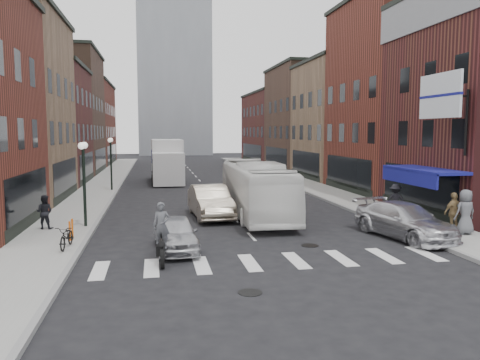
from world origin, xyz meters
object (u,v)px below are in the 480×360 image
at_px(ped_right_a, 395,201).
at_px(ped_right_c, 465,212).
at_px(bike_rack, 71,230).
at_px(box_truck, 167,161).
at_px(ped_left_solo, 44,212).
at_px(billboard_sign, 442,97).
at_px(transit_bus, 256,189).
at_px(sedan_left_far, 210,201).
at_px(streetlamp_far, 111,154).
at_px(parked_bicycle, 67,237).
at_px(sedan_left_near, 176,233).
at_px(curb_car, 405,221).
at_px(motorcycle_rider, 162,235).
at_px(ped_right_b, 454,212).
at_px(streetlamp_near, 84,168).

height_order(ped_right_a, ped_right_c, ped_right_c).
distance_m(bike_rack, box_truck, 23.16).
bearing_deg(ped_left_solo, billboard_sign, -178.19).
xyz_separation_m(box_truck, transit_bus, (4.30, -17.98, -0.41)).
bearing_deg(transit_bus, sedan_left_far, -178.42).
xyz_separation_m(streetlamp_far, parked_bicycle, (-0.10, -18.24, -2.32)).
bearing_deg(ped_right_a, ped_left_solo, 17.01).
relative_size(billboard_sign, ped_left_solo, 2.36).
distance_m(bike_rack, sedan_left_near, 4.71).
distance_m(transit_bus, curb_car, 8.25).
height_order(box_truck, ped_right_a, box_truck).
relative_size(sedan_left_near, parked_bicycle, 2.33).
bearing_deg(ped_left_solo, ped_right_c, 178.16).
height_order(bike_rack, ped_right_a, ped_right_a).
xyz_separation_m(motorcycle_rider, ped_right_b, (12.80, 2.06, 0.03)).
height_order(streetlamp_near, ped_left_solo, streetlamp_near).
xyz_separation_m(parked_bicycle, ped_right_a, (15.67, 3.73, 0.43)).
bearing_deg(parked_bicycle, ped_left_solo, 117.52).
distance_m(box_truck, ped_left_solo, 21.24).
bearing_deg(box_truck, sedan_left_near, -92.18).
bearing_deg(sedan_left_near, bike_rack, 151.43).
bearing_deg(billboard_sign, ped_left_solo, 169.92).
xyz_separation_m(bike_rack, ped_right_a, (15.77, 2.19, 0.47)).
height_order(streetlamp_far, box_truck, streetlamp_far).
relative_size(streetlamp_near, transit_bus, 0.39).
xyz_separation_m(billboard_sign, sedan_left_near, (-11.95, -1.25, -5.47)).
distance_m(bike_rack, curb_car, 14.20).
distance_m(motorcycle_rider, ped_right_a, 13.49).
xyz_separation_m(streetlamp_near, ped_right_b, (16.26, -4.38, -1.87)).
distance_m(parked_bicycle, ped_left_solo, 4.24).
relative_size(billboard_sign, sedan_left_near, 0.95).
xyz_separation_m(sedan_left_far, ped_left_solo, (-7.92, -2.35, 0.08)).
distance_m(bike_rack, sedan_left_far, 7.93).
distance_m(parked_bicycle, ped_right_b, 16.37).
bearing_deg(motorcycle_rider, streetlamp_near, 126.22).
bearing_deg(transit_bus, curb_car, -48.64).
bearing_deg(parked_bicycle, sedan_left_near, -2.42).
distance_m(sedan_left_near, ped_right_b, 12.24).
relative_size(streetlamp_far, curb_car, 0.79).
bearing_deg(ped_right_c, sedan_left_far, -37.67).
xyz_separation_m(motorcycle_rider, curb_car, (10.44, 2.07, -0.26)).
distance_m(transit_bus, sedan_left_near, 8.22).
relative_size(parked_bicycle, ped_right_c, 0.85).
bearing_deg(curb_car, streetlamp_near, 150.41).
distance_m(streetlamp_near, box_truck, 20.46).
height_order(box_truck, parked_bicycle, box_truck).
height_order(billboard_sign, ped_right_a, billboard_sign).
relative_size(streetlamp_far, motorcycle_rider, 1.90).
xyz_separation_m(billboard_sign, ped_right_b, (0.27, -0.88, -5.09)).
xyz_separation_m(sedan_left_near, curb_car, (9.86, 0.38, 0.09)).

